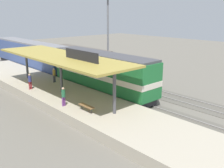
# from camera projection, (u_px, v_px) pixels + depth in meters

# --- Properties ---
(ground_plane) EXTENTS (120.00, 120.00, 0.00)m
(ground_plane) POSITION_uv_depth(u_px,v_px,m) (109.00, 88.00, 31.31)
(ground_plane) COLOR #666056
(track_near) EXTENTS (3.20, 110.00, 0.16)m
(track_near) POSITION_uv_depth(u_px,v_px,m) (97.00, 91.00, 30.01)
(track_near) COLOR #565249
(track_near) RESTS_ON ground
(track_far) EXTENTS (3.20, 110.00, 0.16)m
(track_far) POSITION_uv_depth(u_px,v_px,m) (124.00, 84.00, 32.99)
(track_far) COLOR #565249
(track_far) RESTS_ON ground
(platform) EXTENTS (6.00, 44.00, 0.90)m
(platform) POSITION_uv_depth(u_px,v_px,m) (62.00, 96.00, 26.90)
(platform) COLOR #A89E89
(platform) RESTS_ON ground
(station_canopy) EXTENTS (5.20, 18.00, 4.70)m
(station_canopy) POSITION_uv_depth(u_px,v_px,m) (61.00, 57.00, 25.74)
(station_canopy) COLOR #47474C
(station_canopy) RESTS_ON platform
(platform_bench) EXTENTS (0.44, 1.70, 0.50)m
(platform_bench) POSITION_uv_depth(u_px,v_px,m) (86.00, 106.00, 21.42)
(platform_bench) COLOR #333338
(platform_bench) RESTS_ON platform
(locomotive) EXTENTS (2.93, 14.43, 4.44)m
(locomotive) POSITION_uv_depth(u_px,v_px,m) (102.00, 72.00, 28.66)
(locomotive) COLOR #28282D
(locomotive) RESTS_ON track_near
(passenger_carriage_single) EXTENTS (2.90, 20.00, 4.24)m
(passenger_carriage_single) POSITION_uv_depth(u_px,v_px,m) (30.00, 54.00, 41.49)
(passenger_carriage_single) COLOR #28282D
(passenger_carriage_single) RESTS_ON track_near
(freight_car) EXTENTS (2.80, 12.00, 3.54)m
(freight_car) POSITION_uv_depth(u_px,v_px,m) (80.00, 59.00, 39.25)
(freight_car) COLOR #28282D
(freight_car) RESTS_ON track_far
(light_mast) EXTENTS (1.10, 1.10, 11.70)m
(light_mast) POSITION_uv_depth(u_px,v_px,m) (108.00, 16.00, 37.62)
(light_mast) COLOR slate
(light_mast) RESTS_ON ground
(person_waiting) EXTENTS (0.34, 0.34, 1.71)m
(person_waiting) POSITION_uv_depth(u_px,v_px,m) (54.00, 74.00, 30.22)
(person_waiting) COLOR #4C4C51
(person_waiting) RESTS_ON platform
(person_walking) EXTENTS (0.34, 0.34, 1.71)m
(person_walking) POSITION_uv_depth(u_px,v_px,m) (63.00, 96.00, 22.51)
(person_walking) COLOR #663375
(person_walking) RESTS_ON platform
(person_boarding) EXTENTS (0.34, 0.34, 1.71)m
(person_boarding) POSITION_uv_depth(u_px,v_px,m) (30.00, 81.00, 27.44)
(person_boarding) COLOR maroon
(person_boarding) RESTS_ON platform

